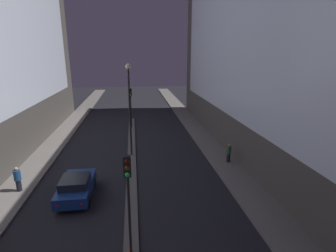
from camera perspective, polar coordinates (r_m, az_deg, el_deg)
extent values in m
cube|color=#4C4742|center=(26.41, 19.33, 17.65)|extent=(6.00, 35.81, 20.47)
cube|color=white|center=(25.32, 13.10, 20.54)|extent=(0.05, 30.44, 15.56)
cube|color=#56544F|center=(23.03, -7.93, -7.18)|extent=(0.74, 28.84, 0.12)
cylinder|color=black|center=(12.26, -8.40, -18.82)|extent=(0.12, 0.12, 3.85)
cube|color=black|center=(11.10, -8.89, -8.65)|extent=(0.32, 0.28, 0.90)
sphere|color=#4C0F0F|center=(10.81, -8.97, -7.60)|extent=(0.20, 0.20, 0.20)
sphere|color=#4C380A|center=(10.93, -8.90, -9.04)|extent=(0.20, 0.20, 0.20)
sphere|color=#1EEA4C|center=(11.06, -8.84, -10.45)|extent=(0.20, 0.20, 0.20)
cylinder|color=black|center=(31.99, -8.03, 3.07)|extent=(0.12, 0.12, 3.85)
cube|color=black|center=(31.56, -8.19, 7.28)|extent=(0.32, 0.28, 0.90)
sphere|color=#4C0F0F|center=(31.34, -8.21, 7.78)|extent=(0.20, 0.20, 0.20)
sphere|color=#4C380A|center=(31.38, -8.19, 7.23)|extent=(0.20, 0.20, 0.20)
sphere|color=#1EEA4C|center=(31.43, -8.17, 6.69)|extent=(0.20, 0.20, 0.20)
cylinder|color=black|center=(22.69, -8.29, 2.70)|extent=(0.16, 0.16, 7.59)
sphere|color=#F9EAB2|center=(22.15, -8.69, 12.67)|extent=(0.47, 0.47, 0.47)
cube|color=navy|center=(18.10, -19.27, -12.52)|extent=(1.93, 4.10, 0.69)
cube|color=black|center=(17.57, -19.64, -11.30)|extent=(1.64, 1.85, 0.47)
cube|color=red|center=(16.52, -23.09, -15.68)|extent=(0.14, 0.04, 0.10)
cube|color=red|center=(16.20, -18.30, -15.82)|extent=(0.14, 0.04, 0.10)
cylinder|color=black|center=(19.55, -20.96, -11.64)|extent=(0.22, 0.64, 0.64)
cylinder|color=black|center=(19.21, -15.89, -11.66)|extent=(0.22, 0.64, 0.64)
cylinder|color=black|center=(17.40, -22.87, -15.43)|extent=(0.22, 0.64, 0.64)
cylinder|color=black|center=(17.02, -17.09, -15.57)|extent=(0.22, 0.64, 0.64)
cylinder|color=black|center=(20.25, -29.72, -11.15)|extent=(0.33, 0.33, 0.77)
cylinder|color=navy|center=(19.95, -30.00, -9.26)|extent=(0.44, 0.44, 0.69)
sphere|color=tan|center=(19.78, -30.18, -8.06)|extent=(0.22, 0.22, 0.22)
cylinder|color=black|center=(22.57, 13.00, -6.73)|extent=(0.30, 0.30, 0.74)
cylinder|color=#33563D|center=(22.32, 13.11, -5.08)|extent=(0.41, 0.41, 0.65)
sphere|color=tan|center=(22.17, 13.18, -4.04)|extent=(0.21, 0.21, 0.21)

